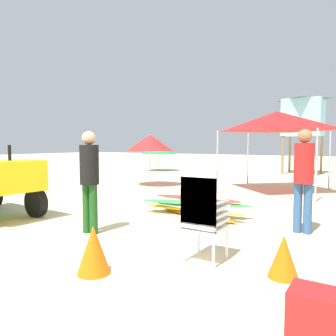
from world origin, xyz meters
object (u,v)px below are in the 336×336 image
lifeguard_tower (304,113)px  traffic_cone_near (284,257)px  stacked_plastic_chairs (202,209)px  cooler_box (323,321)px  lifeguard_near_center (89,175)px  popup_canopy (277,121)px  beach_umbrella_mid (159,148)px  traffic_cone_far (94,250)px  surfboard_pile (195,207)px  beach_umbrella_left (150,143)px  lifeguard_near_left (304,173)px

lifeguard_tower → traffic_cone_near: bearing=-80.4°
stacked_plastic_chairs → cooler_box: stacked_plastic_chairs is taller
lifeguard_near_center → cooler_box: size_ratio=3.62×
popup_canopy → beach_umbrella_mid: 8.98m
traffic_cone_far → stacked_plastic_chairs: bearing=48.0°
lifeguard_tower → beach_umbrella_mid: size_ratio=2.20×
traffic_cone_far → lifeguard_near_center: bearing=137.3°
cooler_box → traffic_cone_near: bearing=115.3°
lifeguard_near_center → beach_umbrella_mid: lifeguard_near_center is taller
surfboard_pile → popup_canopy: (0.47, 4.60, 2.04)m
traffic_cone_far → surfboard_pile: bearing=97.4°
surfboard_pile → cooler_box: bearing=-50.1°
lifeguard_tower → traffic_cone_near: lifeguard_tower is taller
traffic_cone_near → cooler_box: 1.31m
lifeguard_near_center → beach_umbrella_left: size_ratio=0.93×
lifeguard_tower → cooler_box: 15.49m
lifeguard_near_center → surfboard_pile: bearing=67.7°
stacked_plastic_chairs → popup_canopy: popup_canopy is taller
popup_canopy → lifeguard_tower: bearing=93.8°
stacked_plastic_chairs → traffic_cone_far: stacked_plastic_chairs is taller
popup_canopy → traffic_cone_near: (1.87, -6.88, -1.99)m
stacked_plastic_chairs → lifeguard_tower: (-1.33, 13.83, 2.35)m
popup_canopy → cooler_box: (2.43, -8.06, -2.02)m
lifeguard_near_left → surfboard_pile: bearing=175.2°
popup_canopy → beach_umbrella_left: popup_canopy is taller
stacked_plastic_chairs → lifeguard_near_left: bearing=69.3°
beach_umbrella_left → lifeguard_tower: bearing=64.6°
surfboard_pile → lifeguard_near_left: (2.16, -0.18, 0.83)m
surfboard_pile → traffic_cone_far: traffic_cone_far is taller
traffic_cone_far → cooler_box: 2.47m
lifeguard_near_center → lifeguard_tower: lifeguard_tower is taller
surfboard_pile → traffic_cone_near: 3.27m
cooler_box → beach_umbrella_left: bearing=133.4°
beach_umbrella_left → traffic_cone_near: size_ratio=3.77×
surfboard_pile → beach_umbrella_mid: beach_umbrella_mid is taller
lifeguard_near_left → lifeguard_tower: (-2.14, 11.67, 2.03)m
surfboard_pile → popup_canopy: bearing=84.2°
traffic_cone_far → popup_canopy: bearing=89.7°
surfboard_pile → traffic_cone_near: size_ratio=4.96×
popup_canopy → beach_umbrella_mid: size_ratio=1.50×
traffic_cone_near → beach_umbrella_mid: bearing=129.7°
lifeguard_tower → traffic_cone_near: (2.32, -13.77, -2.80)m
lifeguard_near_left → traffic_cone_far: (-1.73, -3.17, -0.74)m
popup_canopy → beach_umbrella_mid: popup_canopy is taller
stacked_plastic_chairs → beach_umbrella_left: beach_umbrella_left is taller
surfboard_pile → lifeguard_tower: size_ratio=0.59×
traffic_cone_far → cooler_box: traffic_cone_far is taller
surfboard_pile → traffic_cone_far: bearing=-82.6°
cooler_box → lifeguard_near_left: bearing=102.7°
surfboard_pile → lifeguard_tower: bearing=89.9°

